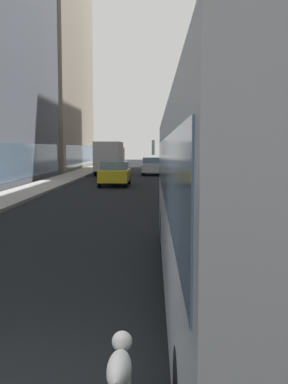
{
  "coord_description": "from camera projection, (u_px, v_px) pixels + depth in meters",
  "views": [
    {
      "loc": [
        1.36,
        -3.78,
        2.48
      ],
      "look_at": [
        1.12,
        7.46,
        1.4
      ],
      "focal_mm": 42.7,
      "sensor_mm": 36.0,
      "label": 1
    }
  ],
  "objects": [
    {
      "name": "building_left_far",
      "position": [
        42.0,
        35.0,
        53.66
      ],
      "size": [
        9.17,
        22.27,
        31.51
      ],
      "color": "#A0937F",
      "rests_on": "ground"
    },
    {
      "name": "car_white_van",
      "position": [
        152.0,
        166.0,
        42.27
      ],
      "size": [
        1.83,
        4.18,
        1.62
      ],
      "color": "silver",
      "rests_on": "ground"
    },
    {
      "name": "car_yellow_taxi",
      "position": [
        115.0,
        173.0,
        29.98
      ],
      "size": [
        1.86,
        4.08,
        1.62
      ],
      "color": "yellow",
      "rests_on": "ground"
    },
    {
      "name": "transit_bus",
      "position": [
        243.0,
        192.0,
        7.38
      ],
      "size": [
        2.78,
        11.53,
        3.05
      ],
      "color": "#999EA3",
      "rests_on": "ground"
    },
    {
      "name": "car_black_suv",
      "position": [
        185.0,
        185.0,
        20.71
      ],
      "size": [
        1.88,
        4.08,
        1.62
      ],
      "color": "black",
      "rests_on": "ground"
    },
    {
      "name": "sidewalk_right",
      "position": [
        205.0,
        177.0,
        38.73
      ],
      "size": [
        2.4,
        110.0,
        0.15
      ],
      "primitive_type": "cube",
      "color": "#9E9991",
      "rests_on": "ground"
    },
    {
      "name": "building_right_far",
      "position": [
        246.0,
        22.0,
        51.98
      ],
      "size": [
        9.59,
        19.96,
        33.67
      ],
      "color": "slate",
      "rests_on": "ground"
    },
    {
      "name": "box_truck",
      "position": [
        110.0,
        157.0,
        43.1
      ],
      "size": [
        2.3,
        7.5,
        3.05
      ],
      "color": "#A51919",
      "rests_on": "ground"
    },
    {
      "name": "ground_plane",
      "position": [
        138.0,
        177.0,
        38.86
      ],
      "size": [
        120.0,
        120.0,
        0.0
      ],
      "primitive_type": "plane",
      "color": "black"
    },
    {
      "name": "sidewalk_left",
      "position": [
        71.0,
        176.0,
        38.97
      ],
      "size": [
        2.4,
        110.0,
        0.15
      ],
      "primitive_type": "cube",
      "color": "#ADA89E",
      "rests_on": "ground"
    },
    {
      "name": "dalmatian_dog",
      "position": [
        120.0,
        368.0,
        4.11
      ],
      "size": [
        0.22,
        0.96,
        0.72
      ],
      "color": "white",
      "rests_on": "ground"
    }
  ]
}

